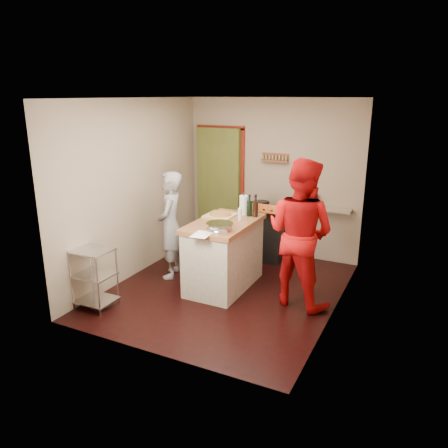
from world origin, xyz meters
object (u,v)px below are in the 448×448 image
(stove, at_px, (266,232))
(wire_shelving, at_px, (94,275))
(person_red, at_px, (300,233))
(person_stripe, at_px, (170,225))
(island, at_px, (224,253))

(stove, distance_m, wire_shelving, 2.94)
(stove, height_order, person_red, person_red)
(wire_shelving, height_order, person_stripe, person_stripe)
(person_stripe, bearing_deg, person_red, 69.18)
(island, xyz_separation_m, person_stripe, (-0.89, 0.00, 0.29))
(island, bearing_deg, stove, 84.54)
(stove, xyz_separation_m, person_stripe, (-1.01, -1.32, 0.34))
(stove, bearing_deg, person_red, -54.50)
(wire_shelving, xyz_separation_m, person_stripe, (0.32, 1.30, 0.35))
(wire_shelving, relative_size, person_stripe, 0.50)
(wire_shelving, bearing_deg, island, 47.25)
(wire_shelving, bearing_deg, person_stripe, 76.38)
(person_stripe, height_order, person_red, person_red)
(person_red, bearing_deg, stove, -40.32)
(stove, xyz_separation_m, person_red, (0.95, -1.33, 0.51))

